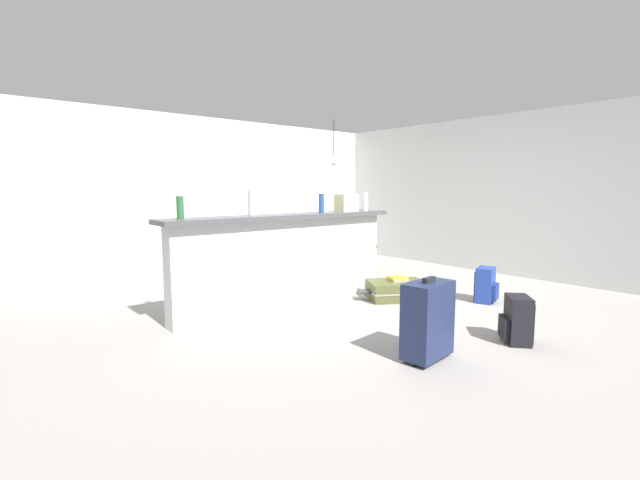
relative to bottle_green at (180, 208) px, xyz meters
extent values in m
cube|color=gray|center=(1.95, -0.36, -1.20)|extent=(13.00, 13.00, 0.05)
cube|color=silver|center=(1.95, 2.69, 0.07)|extent=(6.60, 0.10, 2.50)
cube|color=silver|center=(5.00, -0.06, 0.07)|extent=(0.10, 6.00, 2.50)
cube|color=silver|center=(1.23, -0.04, -0.67)|extent=(2.80, 0.20, 1.02)
cube|color=#4C4C51|center=(1.23, -0.04, -0.14)|extent=(2.96, 0.40, 0.05)
cylinder|color=#2D6B38|center=(0.00, 0.00, 0.00)|extent=(0.07, 0.07, 0.22)
cylinder|color=silver|center=(0.83, 0.06, 0.02)|extent=(0.07, 0.07, 0.27)
cylinder|color=#284C89|center=(1.69, -0.11, 0.00)|extent=(0.06, 0.06, 0.23)
cylinder|color=silver|center=(2.45, -0.10, 0.01)|extent=(0.07, 0.07, 0.24)
cube|color=beige|center=(2.12, -0.09, 0.00)|extent=(0.26, 0.18, 0.22)
cube|color=brown|center=(3.34, 1.45, -0.46)|extent=(1.10, 0.80, 0.04)
cylinder|color=brown|center=(2.85, 1.11, -0.83)|extent=(0.06, 0.06, 0.70)
cylinder|color=brown|center=(3.83, 1.11, -0.83)|extent=(0.06, 0.06, 0.70)
cylinder|color=brown|center=(2.85, 1.79, -0.83)|extent=(0.06, 0.06, 0.70)
cylinder|color=brown|center=(3.83, 1.79, -0.83)|extent=(0.06, 0.06, 0.70)
cube|color=black|center=(3.32, 0.86, -0.75)|extent=(0.41, 0.41, 0.04)
cube|color=black|center=(3.32, 1.04, -0.49)|extent=(0.40, 0.04, 0.48)
cylinder|color=black|center=(3.17, 0.69, -0.97)|extent=(0.04, 0.04, 0.41)
cylinder|color=black|center=(3.49, 0.70, -0.97)|extent=(0.04, 0.04, 0.41)
cylinder|color=black|center=(3.16, 1.01, -0.97)|extent=(0.04, 0.04, 0.41)
cylinder|color=black|center=(3.48, 1.02, -0.97)|extent=(0.04, 0.04, 0.41)
cube|color=black|center=(3.38, 2.12, -0.75)|extent=(0.47, 0.47, 0.04)
cube|color=black|center=(3.35, 1.94, -0.49)|extent=(0.40, 0.11, 0.48)
cylinder|color=black|center=(3.57, 2.25, -0.97)|extent=(0.04, 0.04, 0.41)
cylinder|color=black|center=(3.26, 2.31, -0.97)|extent=(0.04, 0.04, 0.41)
cylinder|color=black|center=(3.51, 1.93, -0.97)|extent=(0.04, 0.04, 0.41)
cylinder|color=black|center=(3.20, 2.00, -0.97)|extent=(0.04, 0.04, 0.41)
cylinder|color=black|center=(3.34, 1.51, 1.02)|extent=(0.01, 0.01, 0.61)
cone|color=white|center=(3.34, 1.51, 0.66)|extent=(0.34, 0.34, 0.14)
sphere|color=white|center=(3.34, 1.51, 0.58)|extent=(0.07, 0.07, 0.07)
cube|color=#51562D|center=(2.45, -0.64, -1.07)|extent=(0.83, 0.76, 0.22)
cube|color=gray|center=(2.45, -0.64, -1.07)|extent=(0.85, 0.78, 0.02)
cube|color=#2D2D33|center=(2.10, -0.43, -1.07)|extent=(0.21, 0.23, 0.02)
cube|color=#1E284C|center=(1.13, -2.06, -0.85)|extent=(0.46, 0.28, 0.60)
cylinder|color=black|center=(0.94, -2.08, -1.15)|extent=(0.06, 0.04, 0.06)
cylinder|color=black|center=(1.32, -2.04, -1.15)|extent=(0.06, 0.04, 0.06)
cube|color=#232328|center=(1.13, -2.06, -0.53)|extent=(0.14, 0.05, 0.04)
cube|color=black|center=(2.06, -2.35, -0.97)|extent=(0.33, 0.32, 0.42)
cube|color=black|center=(1.99, -2.26, -1.04)|extent=(0.21, 0.19, 0.19)
cube|color=black|center=(2.18, -2.38, -0.99)|extent=(0.04, 0.04, 0.36)
cube|color=black|center=(2.08, -2.47, -0.99)|extent=(0.04, 0.04, 0.36)
cube|color=#233D93|center=(3.15, -1.43, -0.97)|extent=(0.32, 0.26, 0.42)
cube|color=navy|center=(3.18, -1.53, -1.04)|extent=(0.23, 0.12, 0.19)
cube|color=black|center=(3.05, -1.35, -0.99)|extent=(0.04, 0.03, 0.36)
cube|color=black|center=(3.19, -1.31, -0.99)|extent=(0.04, 0.03, 0.36)
cube|color=tan|center=(2.49, -0.64, -0.94)|extent=(0.26, 0.22, 0.03)
cube|color=gold|center=(2.48, -0.62, -0.91)|extent=(0.26, 0.22, 0.03)
camera|label=1|loc=(-1.71, -4.09, 0.19)|focal=24.72mm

